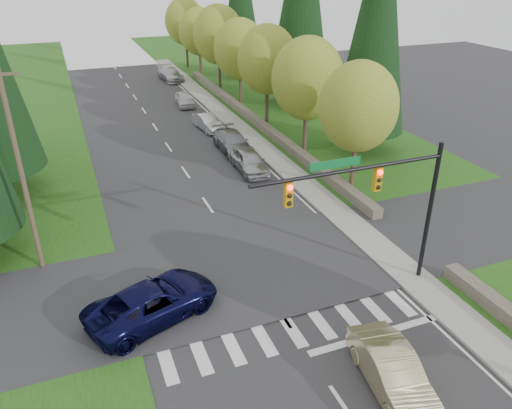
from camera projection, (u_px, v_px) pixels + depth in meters
ground at (331, 388)px, 17.74m from camera, size 120.00×120.00×0.00m
grass_east at (353, 152)px, 38.58m from camera, size 14.00×110.00×0.06m
cross_street at (251, 269)px, 24.39m from camera, size 120.00×8.00×0.10m
sidewalk_east at (270, 154)px, 38.24m from camera, size 1.80×80.00×0.13m
curb_east at (260, 155)px, 37.96m from camera, size 0.20×80.00×0.13m
stone_wall_north at (253, 119)px, 45.31m from camera, size 0.70×40.00×0.70m
traffic_signal at (379, 192)px, 20.65m from camera, size 8.70×0.37×6.80m
utility_pole at (21, 171)px, 22.29m from camera, size 1.60×0.24×10.00m
decid_tree_0 at (358, 107)px, 29.84m from camera, size 4.80×4.80×8.37m
decid_tree_1 at (307, 79)px, 35.60m from camera, size 5.20×5.20×8.80m
decid_tree_2 at (267, 60)px, 41.29m from camera, size 5.00×5.00×8.82m
decid_tree_3 at (240, 49)px, 47.26m from camera, size 5.00×5.00×8.55m
decid_tree_4 at (218, 35)px, 52.92m from camera, size 5.40×5.40×9.18m
decid_tree_5 at (199, 31)px, 58.91m from camera, size 4.80×4.80×8.30m
decid_tree_6 at (185, 22)px, 64.61m from camera, size 5.20×5.20×8.86m
conifer_e_a at (377, 18)px, 34.50m from camera, size 5.44×5.44×17.80m
sedan_champagne at (392, 372)px, 17.43m from camera, size 2.21×4.76×1.51m
suv_navy at (153, 302)px, 20.88m from camera, size 6.26×4.46×1.58m
parked_car_a at (250, 161)px, 35.02m from camera, size 1.98×4.61×1.55m
parked_car_b at (233, 142)px, 38.56m from camera, size 2.14×5.19×1.50m
parked_car_c at (208, 122)px, 43.32m from camera, size 1.91×4.19×1.33m
parked_car_d at (185, 99)px, 50.15m from camera, size 1.96×4.12×1.36m
parked_car_e at (170, 74)px, 60.14m from camera, size 2.55×5.43×1.53m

